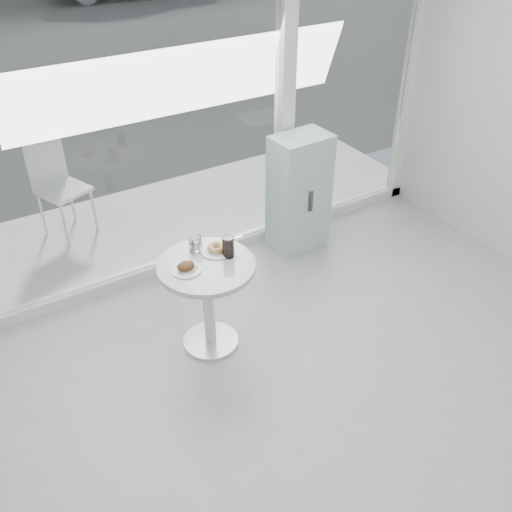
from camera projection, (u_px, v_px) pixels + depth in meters
ground at (431, 499)px, 3.44m from camera, size 6.00×6.00×0.00m
storefront at (201, 80)px, 4.59m from camera, size 5.00×0.14×3.00m
main_table at (208, 288)px, 4.24m from camera, size 0.72×0.72×0.77m
patio_deck at (169, 218)px, 6.08m from camera, size 5.60×1.60×0.05m
mint_cabinet at (299, 193)px, 5.39m from camera, size 0.55×0.39×1.15m
patio_chair at (57, 181)px, 5.54m from camera, size 0.54×0.54×0.97m
plate_fritter at (186, 267)px, 4.04m from camera, size 0.22×0.22×0.07m
plate_donut at (217, 249)px, 4.24m from camera, size 0.24×0.24×0.06m
water_tumbler_a at (197, 243)px, 4.25m from camera, size 0.07×0.07×0.11m
water_tumbler_b at (194, 245)px, 4.22m from camera, size 0.07×0.07×0.12m
cola_glass at (228, 247)px, 4.15m from camera, size 0.09×0.09×0.17m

